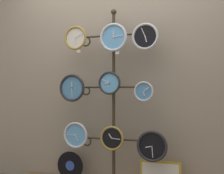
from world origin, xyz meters
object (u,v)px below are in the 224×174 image
object	(u,v)px
clock_top_left	(76,38)
vinyl_record	(70,166)
clock_bottom_left	(76,135)
clock_bottom_center	(112,138)
clock_top_center	(114,37)
clock_bottom_right	(152,146)
clock_middle_right	(144,91)
display_stand	(114,137)
clock_middle_center	(110,83)
clock_top_right	(145,37)
clock_middle_left	(72,88)

from	to	relation	value
clock_top_left	vinyl_record	size ratio (longest dim) A/B	0.83
clock_bottom_left	clock_bottom_center	xyz separation A→B (m)	(0.41, -0.01, -0.01)
clock_top_center	clock_bottom_right	xyz separation A→B (m)	(0.40, -0.02, -1.07)
clock_top_left	clock_top_center	world-z (taller)	clock_top_left
clock_bottom_center	clock_middle_right	bearing A→B (deg)	3.16
clock_top_center	vinyl_record	size ratio (longest dim) A/B	0.94
display_stand	clock_top_center	xyz separation A→B (m)	(0.03, -0.09, 1.02)
vinyl_record	clock_middle_center	bearing A→B (deg)	-9.91
clock_top_right	vinyl_record	world-z (taller)	clock_top_right
clock_bottom_right	clock_middle_right	bearing A→B (deg)	161.33
clock_bottom_right	vinyl_record	size ratio (longest dim) A/B	0.99
clock_middle_left	clock_bottom_center	xyz separation A→B (m)	(0.46, -0.01, -0.51)
clock_middle_center	clock_bottom_left	xyz separation A→B (m)	(-0.39, 0.02, -0.55)
clock_top_center	clock_middle_right	distance (m)	0.63
clock_middle_right	vinyl_record	size ratio (longest dim) A/B	0.64
clock_top_left	clock_top_right	distance (m)	0.76
clock_bottom_center	vinyl_record	bearing A→B (deg)	171.35
display_stand	clock_bottom_center	distance (m)	0.10
clock_bottom_left	vinyl_record	distance (m)	0.37
clock_top_right	clock_middle_left	size ratio (longest dim) A/B	0.91
clock_bottom_right	display_stand	bearing A→B (deg)	165.82
clock_middle_left	clock_top_right	bearing A→B (deg)	0.38
clock_top_right	vinyl_record	size ratio (longest dim) A/B	0.87
display_stand	clock_middle_right	distance (m)	0.59
clock_middle_center	clock_bottom_center	world-z (taller)	clock_middle_center
clock_middle_left	vinyl_record	bearing A→B (deg)	130.44
clock_bottom_left	clock_bottom_right	world-z (taller)	clock_bottom_left
clock_top_right	vinyl_record	bearing A→B (deg)	175.61
display_stand	clock_middle_left	bearing A→B (deg)	-168.41
display_stand	clock_bottom_center	bearing A→B (deg)	-79.08
clock_middle_left	vinyl_record	size ratio (longest dim) A/B	0.96
display_stand	clock_bottom_left	size ratio (longest dim) A/B	6.75
clock_bottom_center	clock_bottom_right	world-z (taller)	clock_bottom_center
vinyl_record	clock_top_right	bearing A→B (deg)	-4.39
clock_bottom_center	vinyl_record	xyz separation A→B (m)	(-0.52, 0.08, -0.34)
clock_top_center	clock_bottom_right	bearing A→B (deg)	-2.66
clock_middle_left	display_stand	bearing A→B (deg)	11.59
clock_middle_center	clock_middle_right	xyz separation A→B (m)	(0.35, 0.03, -0.09)
display_stand	clock_bottom_left	xyz separation A→B (m)	(-0.40, -0.08, 0.01)
clock_middle_center	clock_bottom_left	distance (m)	0.67
clock_middle_right	clock_bottom_center	world-z (taller)	clock_middle_right
display_stand	clock_bottom_right	bearing A→B (deg)	-14.18
clock_middle_left	clock_bottom_right	bearing A→B (deg)	-1.28
clock_middle_center	clock_top_right	bearing A→B (deg)	3.14
clock_top_left	clock_top_center	xyz separation A→B (m)	(0.43, -0.01, -0.02)
display_stand	clock_middle_left	world-z (taller)	display_stand
clock_top_right	clock_middle_left	distance (m)	0.94
clock_top_left	clock_middle_right	size ratio (longest dim) A/B	1.29
clock_middle_right	clock_bottom_right	bearing A→B (deg)	-18.67
clock_middle_center	clock_bottom_right	distance (m)	0.75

